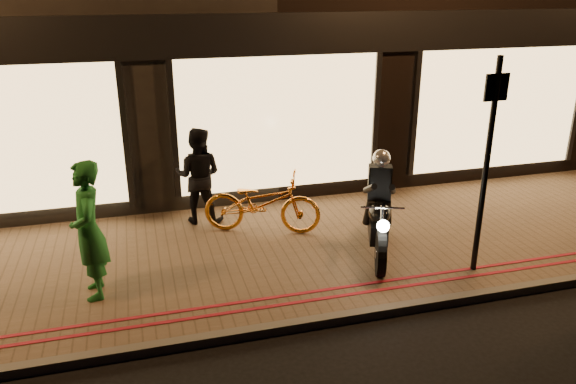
# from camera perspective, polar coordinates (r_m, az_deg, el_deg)

# --- Properties ---
(ground) EXTENTS (90.00, 90.00, 0.00)m
(ground) POSITION_cam_1_polar(r_m,az_deg,el_deg) (7.24, 7.32, -12.93)
(ground) COLOR black
(ground) RESTS_ON ground
(sidewalk) EXTENTS (50.00, 4.00, 0.12)m
(sidewalk) POSITION_cam_1_polar(r_m,az_deg,el_deg) (8.84, 2.36, -5.77)
(sidewalk) COLOR brown
(sidewalk) RESTS_ON ground
(kerb_stone) EXTENTS (50.00, 0.14, 0.12)m
(kerb_stone) POSITION_cam_1_polar(r_m,az_deg,el_deg) (7.25, 7.19, -12.32)
(kerb_stone) COLOR #59544C
(kerb_stone) RESTS_ON ground
(red_kerb_lines) EXTENTS (50.00, 0.26, 0.01)m
(red_kerb_lines) POSITION_cam_1_polar(r_m,az_deg,el_deg) (7.61, 5.76, -9.99)
(red_kerb_lines) COLOR maroon
(red_kerb_lines) RESTS_ON sidewalk
(motorcycle) EXTENTS (0.88, 1.86, 1.59)m
(motorcycle) POSITION_cam_1_polar(r_m,az_deg,el_deg) (8.44, 9.21, -2.32)
(motorcycle) COLOR black
(motorcycle) RESTS_ON sidewalk
(sign_post) EXTENTS (0.35, 0.09, 3.00)m
(sign_post) POSITION_cam_1_polar(r_m,az_deg,el_deg) (7.93, 19.61, 3.39)
(sign_post) COLOR black
(sign_post) RESTS_ON sidewalk
(bicycle_gold) EXTENTS (2.02, 1.31, 1.00)m
(bicycle_gold) POSITION_cam_1_polar(r_m,az_deg,el_deg) (9.10, -2.67, -1.12)
(bicycle_gold) COLOR orange
(bicycle_gold) RESTS_ON sidewalk
(person_green) EXTENTS (0.50, 0.71, 1.83)m
(person_green) POSITION_cam_1_polar(r_m,az_deg,el_deg) (7.53, -19.59, -3.72)
(person_green) COLOR #1C6A27
(person_green) RESTS_ON sidewalk
(person_dark) EXTENTS (0.97, 0.87, 1.64)m
(person_dark) POSITION_cam_1_polar(r_m,az_deg,el_deg) (9.49, -9.09, 1.64)
(person_dark) COLOR black
(person_dark) RESTS_ON sidewalk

